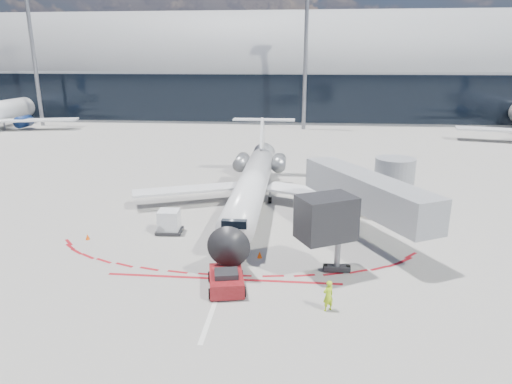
# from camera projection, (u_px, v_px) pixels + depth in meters

# --- Properties ---
(ground) EXTENTS (260.00, 260.00, 0.00)m
(ground) POSITION_uv_depth(u_px,v_px,m) (246.00, 215.00, 37.93)
(ground) COLOR gray
(ground) RESTS_ON ground
(apron_centerline) EXTENTS (0.25, 40.00, 0.01)m
(apron_centerline) POSITION_uv_depth(u_px,v_px,m) (248.00, 207.00, 39.83)
(apron_centerline) COLOR silver
(apron_centerline) RESTS_ON ground
(apron_stop_bar) EXTENTS (14.00, 0.25, 0.01)m
(apron_stop_bar) POSITION_uv_depth(u_px,v_px,m) (223.00, 279.00, 26.95)
(apron_stop_bar) COLOR maroon
(apron_stop_bar) RESTS_ON ground
(terminal_building) EXTENTS (150.00, 24.15, 24.00)m
(terminal_building) POSITION_uv_depth(u_px,v_px,m) (281.00, 77.00, 97.54)
(terminal_building) COLOR gray
(terminal_building) RESTS_ON ground
(jet_bridge) EXTENTS (10.03, 15.20, 4.90)m
(jet_bridge) POSITION_uv_depth(u_px,v_px,m) (374.00, 194.00, 33.31)
(jet_bridge) COLOR #94979C
(jet_bridge) RESTS_ON ground
(light_mast_west) EXTENTS (0.70, 0.70, 25.00)m
(light_mast_west) POSITION_uv_depth(u_px,v_px,m) (34.00, 58.00, 84.29)
(light_mast_west) COLOR slate
(light_mast_west) RESTS_ON ground
(light_mast_centre) EXTENTS (0.70, 0.70, 25.00)m
(light_mast_centre) POSITION_uv_depth(u_px,v_px,m) (305.00, 58.00, 79.75)
(light_mast_centre) COLOR slate
(light_mast_centre) RESTS_ON ground
(regional_jet) EXTENTS (21.47, 26.48, 6.63)m
(regional_jet) POSITION_uv_depth(u_px,v_px,m) (253.00, 183.00, 39.32)
(regional_jet) COLOR silver
(regional_jet) RESTS_ON ground
(pushback_tug) EXTENTS (2.51, 4.83, 1.23)m
(pushback_tug) POSITION_uv_depth(u_px,v_px,m) (226.00, 280.00, 25.64)
(pushback_tug) COLOR #5D0D0E
(pushback_tug) RESTS_ON ground
(ramp_worker) EXTENTS (0.74, 0.67, 1.70)m
(ramp_worker) POSITION_uv_depth(u_px,v_px,m) (328.00, 296.00, 23.37)
(ramp_worker) COLOR #B2E017
(ramp_worker) RESTS_ON ground
(uld_container) EXTENTS (1.97, 1.70, 1.76)m
(uld_container) POSITION_uv_depth(u_px,v_px,m) (169.00, 222.00, 33.81)
(uld_container) COLOR black
(uld_container) RESTS_ON ground
(safety_cone_left) EXTENTS (0.31, 0.31, 0.43)m
(safety_cone_left) POSITION_uv_depth(u_px,v_px,m) (88.00, 237.00, 32.72)
(safety_cone_left) COLOR #EE4905
(safety_cone_left) RESTS_ON ground
(safety_cone_right) EXTENTS (0.33, 0.33, 0.46)m
(safety_cone_right) POSITION_uv_depth(u_px,v_px,m) (260.00, 255.00, 29.74)
(safety_cone_right) COLOR #EE4905
(safety_cone_right) RESTS_ON ground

